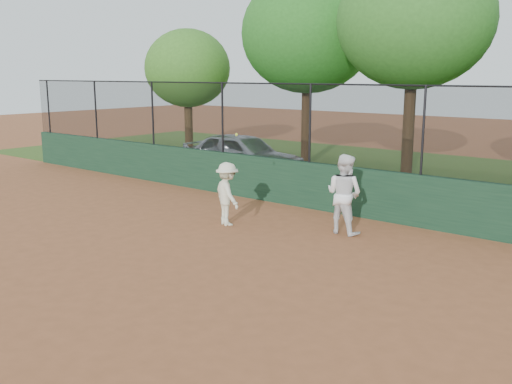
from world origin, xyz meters
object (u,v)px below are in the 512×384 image
Objects in this scene: tree_2 at (414,21)px; player_main at (227,194)px; parked_car at (242,155)px; player_second at (344,194)px; tree_0 at (187,69)px; tree_1 at (307,33)px.

player_main is at bearing -98.37° from tree_2.
player_second is at bearing -124.06° from parked_car.
player_second is 0.80× the size of player_main.
tree_1 reaches higher than tree_0.
player_main is 12.82m from tree_0.
tree_1 is (-6.13, 7.59, 4.03)m from player_second.
player_main is (-2.43, -1.08, -0.14)m from player_second.
player_main reaches higher than player_second.
parked_car is at bearing -90.54° from tree_1.
player_main is 0.31× the size of tree_1.
tree_2 reaches higher than player_main.
tree_0 reaches higher than player_main.
parked_car is 7.18m from tree_0.
tree_2 reaches higher than parked_car.
player_second is 7.58m from tree_2.
tree_1 is at bearing -2.64° from parked_car.
tree_0 is at bearing 175.61° from tree_2.
tree_2 is (4.77, -1.38, 0.09)m from tree_1.
tree_1 is (-3.70, 8.67, 4.17)m from player_main.
tree_0 is 5.95m from tree_1.
tree_2 is (-1.36, 6.21, 4.12)m from player_second.
tree_1 is at bearing 113.09° from player_main.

